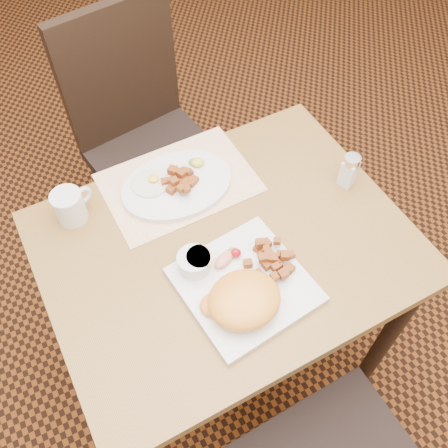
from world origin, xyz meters
The scene contains 15 objects.
ground centered at (0.00, 0.00, 0.00)m, with size 8.00×8.00×0.00m, color black.
table centered at (0.00, 0.00, 0.64)m, with size 0.90×0.70×0.75m.
chair_far centered at (0.03, 0.68, 0.54)m, with size 0.48×0.48×0.97m.
placemat centered at (-0.02, 0.24, 0.75)m, with size 0.40×0.28×0.00m, color white.
plate_square centered at (-0.02, -0.13, 0.76)m, with size 0.28×0.28×0.02m, color silver.
plate_oval centered at (-0.03, 0.22, 0.76)m, with size 0.30×0.23×0.02m, color silver, non-canonical shape.
hollandaise_mound centered at (-0.05, -0.18, 0.79)m, with size 0.18×0.15×0.06m.
ramekin centered at (-0.10, -0.03, 0.79)m, with size 0.09×0.08×0.04m.
garnish_sq centered at (-0.02, -0.05, 0.78)m, with size 0.08×0.05×0.03m.
fried_egg centered at (-0.09, 0.25, 0.77)m, with size 0.10×0.10×0.02m.
garnish_ov centered at (0.05, 0.26, 0.78)m, with size 0.05×0.05×0.02m.
salt_shaker centered at (0.38, 0.02, 0.80)m, with size 0.05×0.05×0.10m.
coffee_mug centered at (-0.31, 0.26, 0.79)m, with size 0.11×0.08×0.09m.
home_fries_sq centered at (0.06, -0.11, 0.78)m, with size 0.12×0.12×0.03m.
home_fries_ov centered at (-0.02, 0.21, 0.78)m, with size 0.10×0.10×0.04m.
Camera 1 is at (-0.33, -0.60, 1.79)m, focal length 40.00 mm.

